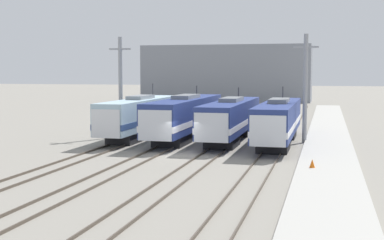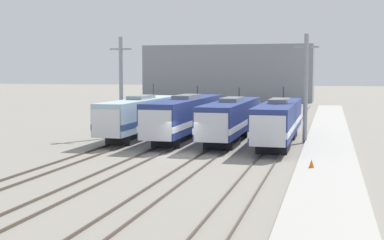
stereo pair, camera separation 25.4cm
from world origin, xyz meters
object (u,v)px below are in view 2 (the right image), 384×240
locomotive_center_right (231,119)px  locomotive_far_right (279,121)px  locomotive_far_left (140,116)px  catenary_tower_left (121,86)px  locomotive_center_left (185,116)px  catenary_tower_right (306,87)px  traffic_cone (312,163)px

locomotive_center_right → locomotive_far_right: size_ratio=0.99×
locomotive_far_left → catenary_tower_left: bearing=171.9°
locomotive_far_right → locomotive_center_right: bearing=165.5°
locomotive_center_left → locomotive_far_right: size_ratio=1.06×
locomotive_far_left → locomotive_far_right: locomotive_far_left is taller
locomotive_center_left → locomotive_far_right: locomotive_far_right is taller
locomotive_far_left → catenary_tower_right: catenary_tower_right is taller
catenary_tower_left → locomotive_center_left: bearing=-0.1°
catenary_tower_right → traffic_cone: 14.60m
catenary_tower_left → traffic_cone: catenary_tower_left is taller
locomotive_center_left → catenary_tower_left: 7.01m
locomotive_center_right → traffic_cone: 15.55m
locomotive_center_right → traffic_cone: size_ratio=32.80×
locomotive_center_right → catenary_tower_right: 7.25m
locomotive_far_right → catenary_tower_left: 15.65m
locomotive_far_right → catenary_tower_left: (-15.30, 1.59, 2.90)m
locomotive_center_right → traffic_cone: (7.70, -13.42, -1.53)m
locomotive_center_left → traffic_cone: bearing=-48.8°
locomotive_far_left → locomotive_center_right: 8.88m
locomotive_far_right → catenary_tower_right: catenary_tower_right is taller
locomotive_center_right → locomotive_center_left: bearing=174.3°
locomotive_far_left → traffic_cone: 21.49m
locomotive_center_right → locomotive_far_right: locomotive_far_right is taller
locomotive_far_right → catenary_tower_left: catenary_tower_left is taller
locomotive_center_left → catenary_tower_left: size_ratio=1.98×
locomotive_far_left → locomotive_center_right: locomotive_far_left is taller
locomotive_center_right → locomotive_far_right: 4.58m
locomotive_center_left → locomotive_center_right: (4.44, -0.44, -0.09)m
catenary_tower_right → traffic_cone: size_ratio=17.77×
locomotive_far_right → locomotive_far_left: bearing=174.4°
locomotive_center_right → locomotive_far_left: bearing=178.9°
locomotive_far_left → catenary_tower_left: (-1.98, 0.28, 2.86)m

